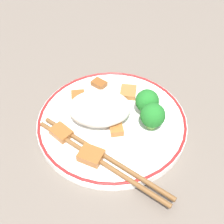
# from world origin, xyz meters

# --- Properties ---
(ground_plane) EXTENTS (3.00, 3.00, 0.00)m
(ground_plane) POSITION_xyz_m (0.00, 0.00, 0.00)
(ground_plane) COLOR #665B51
(plate) EXTENTS (0.26, 0.26, 0.02)m
(plate) POSITION_xyz_m (0.00, 0.00, 0.01)
(plate) COLOR white
(plate) RESTS_ON ground_plane
(rice_mound) EXTENTS (0.11, 0.08, 0.05)m
(rice_mound) POSITION_xyz_m (-0.02, 0.01, 0.04)
(rice_mound) COLOR white
(rice_mound) RESTS_ON plate
(broccoli_back_left) EXTENTS (0.04, 0.04, 0.05)m
(broccoli_back_left) POSITION_xyz_m (0.07, -0.02, 0.04)
(broccoli_back_left) COLOR #7FB756
(broccoli_back_left) RESTS_ON plate
(broccoli_back_center) EXTENTS (0.04, 0.04, 0.05)m
(broccoli_back_center) POSITION_xyz_m (0.06, 0.02, 0.04)
(broccoli_back_center) COLOR #7FB756
(broccoli_back_center) RESTS_ON plate
(meat_near_front) EXTENTS (0.03, 0.04, 0.01)m
(meat_near_front) POSITION_xyz_m (0.01, -0.02, 0.02)
(meat_near_front) COLOR #995B28
(meat_near_front) RESTS_ON plate
(meat_near_left) EXTENTS (0.03, 0.03, 0.01)m
(meat_near_left) POSITION_xyz_m (-0.06, 0.05, 0.02)
(meat_near_left) COLOR brown
(meat_near_left) RESTS_ON plate
(meat_near_right) EXTENTS (0.05, 0.04, 0.01)m
(meat_near_right) POSITION_xyz_m (-0.03, -0.08, 0.02)
(meat_near_right) COLOR brown
(meat_near_right) RESTS_ON plate
(meat_near_back) EXTENTS (0.04, 0.04, 0.01)m
(meat_near_back) POSITION_xyz_m (-0.08, -0.03, 0.02)
(meat_near_back) COLOR brown
(meat_near_back) RESTS_ON plate
(meat_on_rice_edge) EXTENTS (0.04, 0.03, 0.01)m
(meat_on_rice_edge) POSITION_xyz_m (0.01, 0.03, 0.02)
(meat_on_rice_edge) COLOR #995B28
(meat_on_rice_edge) RESTS_ON plate
(meat_mid_left) EXTENTS (0.03, 0.04, 0.01)m
(meat_mid_left) POSITION_xyz_m (0.03, 0.06, 0.02)
(meat_mid_left) COLOR #9E6633
(meat_mid_left) RESTS_ON plate
(meat_mid_right) EXTENTS (0.03, 0.03, 0.01)m
(meat_mid_right) POSITION_xyz_m (-0.02, 0.09, 0.02)
(meat_mid_right) COLOR brown
(meat_mid_right) RESTS_ON plate
(chopsticks) EXTENTS (0.21, 0.17, 0.01)m
(chopsticks) POSITION_xyz_m (-0.02, -0.08, 0.02)
(chopsticks) COLOR brown
(chopsticks) RESTS_ON plate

